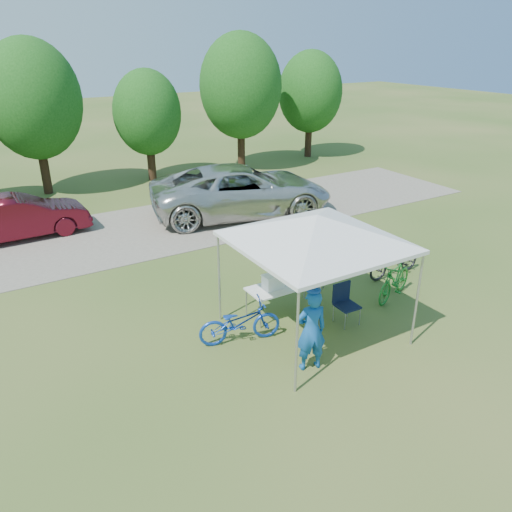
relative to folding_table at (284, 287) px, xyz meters
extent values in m
plane|color=#2D5119|center=(0.07, -1.01, -0.68)|extent=(100.00, 100.00, 0.00)
cube|color=gray|center=(0.07, 6.99, -0.67)|extent=(24.00, 5.00, 0.02)
cylinder|color=#A5A5AA|center=(-1.43, -2.51, 0.37)|extent=(0.05, 0.05, 2.10)
cylinder|color=#A5A5AA|center=(1.57, -2.51, 0.37)|extent=(0.05, 0.05, 2.10)
cylinder|color=#A5A5AA|center=(-1.43, 0.49, 0.37)|extent=(0.05, 0.05, 2.10)
cylinder|color=#A5A5AA|center=(1.57, 0.49, 0.37)|extent=(0.05, 0.05, 2.10)
cube|color=silver|center=(0.07, -1.01, 1.46)|extent=(3.15, 3.15, 0.08)
pyramid|color=silver|center=(0.07, -1.01, 2.05)|extent=(4.53, 4.53, 0.55)
cylinder|color=#382314|center=(-2.93, 13.29, 0.33)|extent=(0.36, 0.36, 2.03)
ellipsoid|color=#144711|center=(-2.93, 13.29, 3.09)|extent=(3.71, 3.71, 4.64)
cylinder|color=#382314|center=(1.57, 13.09, 0.12)|extent=(0.36, 0.36, 1.61)
ellipsoid|color=#144711|center=(1.57, 13.09, 2.31)|extent=(2.94, 2.94, 3.68)
cylinder|color=#382314|center=(6.07, 12.79, 0.37)|extent=(0.36, 0.36, 2.10)
ellipsoid|color=#144711|center=(6.07, 12.79, 3.22)|extent=(3.84, 3.84, 4.80)
cylinder|color=#382314|center=(10.57, 13.39, 0.23)|extent=(0.36, 0.36, 1.82)
ellipsoid|color=#144711|center=(10.57, 13.39, 2.70)|extent=(3.33, 3.33, 4.16)
cube|color=white|center=(0.00, 0.00, 0.02)|extent=(1.76, 0.73, 0.04)
cylinder|color=#A5A5AA|center=(-0.83, -0.31, -0.34)|extent=(0.04, 0.04, 0.69)
cylinder|color=#A5A5AA|center=(0.83, -0.31, -0.34)|extent=(0.04, 0.04, 0.69)
cylinder|color=#A5A5AA|center=(-0.83, 0.31, -0.34)|extent=(0.04, 0.04, 0.69)
cylinder|color=#A5A5AA|center=(0.83, 0.31, -0.34)|extent=(0.04, 0.04, 0.69)
cube|color=black|center=(0.95, -1.14, -0.24)|extent=(0.49, 0.49, 0.04)
cube|color=black|center=(0.95, -0.91, 0.01)|extent=(0.48, 0.05, 0.47)
cylinder|color=#A5A5AA|center=(0.74, -1.36, -0.47)|extent=(0.02, 0.02, 0.42)
cylinder|color=#A5A5AA|center=(1.16, -1.36, -0.47)|extent=(0.02, 0.02, 0.42)
cylinder|color=#A5A5AA|center=(0.74, -0.93, -0.47)|extent=(0.02, 0.02, 0.42)
cylinder|color=#A5A5AA|center=(1.16, -0.93, -0.47)|extent=(0.02, 0.02, 0.42)
cube|color=white|center=(-0.30, 0.00, 0.19)|extent=(0.45, 0.30, 0.30)
cube|color=white|center=(-0.30, 0.00, 0.36)|extent=(0.47, 0.32, 0.04)
cylinder|color=yellow|center=(0.55, -0.05, 0.08)|extent=(0.09, 0.09, 0.07)
imported|color=#13529F|center=(-0.77, -2.06, 0.17)|extent=(0.70, 0.54, 1.70)
imported|color=#123CA4|center=(-1.48, -0.54, -0.22)|extent=(1.87, 1.04, 0.93)
imported|color=#1A7827|center=(2.75, -0.81, -0.18)|extent=(1.72, 1.01, 1.00)
imported|color=black|center=(3.69, 0.11, -0.21)|extent=(1.81, 0.69, 0.94)
imported|color=beige|center=(2.65, 6.69, 0.24)|extent=(7.04, 4.54, 1.80)
imported|color=#4D0C17|center=(-4.57, 8.36, 0.03)|extent=(4.22, 1.59, 1.38)
camera|label=1|loc=(-5.86, -8.50, 5.31)|focal=35.00mm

